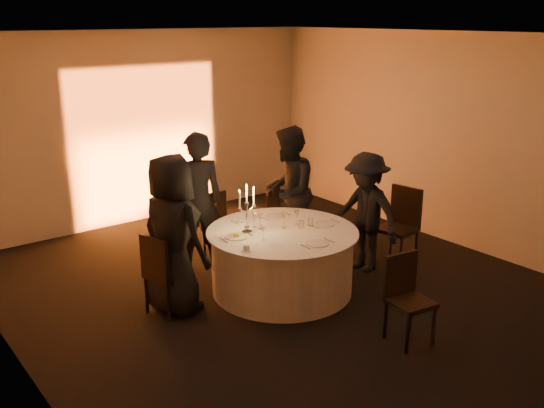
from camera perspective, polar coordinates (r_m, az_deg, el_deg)
floor at (r=7.44m, az=0.95°, el=-8.10°), size 7.00×7.00×0.00m
ceiling at (r=6.72m, az=1.08°, el=15.65°), size 7.00×7.00×0.00m
wall_back at (r=9.85m, az=-11.88°, el=7.05°), size 7.00×0.00×7.00m
wall_left at (r=5.65m, az=-23.55°, el=-1.66°), size 0.00×7.00×7.00m
wall_right at (r=9.07m, az=16.08°, el=5.88°), size 0.00×7.00×7.00m
uplighter_fixture at (r=9.95m, az=-10.61°, el=-1.41°), size 0.25×0.12×0.10m
banquet_table at (r=7.29m, az=0.96°, el=-5.37°), size 1.80×1.80×0.77m
chair_left at (r=6.79m, az=-10.28°, el=-6.14°), size 0.50×0.50×0.94m
chair_back_left at (r=8.50m, az=-5.82°, el=-1.29°), size 0.39×0.39×0.88m
chair_back_right at (r=8.79m, az=-0.50°, el=-0.45°), size 0.54×0.54×0.91m
chair_right at (r=8.21m, az=12.01°, el=-1.60°), size 0.52×0.52×1.04m
chair_front at (r=6.34m, az=12.51°, el=-8.18°), size 0.46×0.46×0.91m
guest_left at (r=6.72m, az=-9.35°, el=-2.88°), size 0.78×1.00×1.80m
guest_back_left at (r=7.81m, az=-7.02°, el=0.20°), size 0.77×0.64×1.83m
guest_back_right at (r=8.28m, az=1.56°, el=1.18°), size 1.10×1.09×1.79m
guest_right at (r=7.86m, az=8.80°, el=-0.78°), size 0.69×1.07×1.56m
plate_left at (r=6.94m, az=-3.40°, el=-3.01°), size 0.36×0.25×0.08m
plate_back_left at (r=7.51m, az=-2.46°, el=-1.48°), size 0.36×0.25×0.01m
plate_back_right at (r=7.63m, az=0.36°, el=-1.15°), size 0.35×0.26×0.01m
plate_right at (r=7.38m, az=4.96°, el=-1.87°), size 0.36×0.24×0.01m
plate_front at (r=6.75m, az=4.29°, el=-3.72°), size 0.36×0.26×0.01m
coffee_cup at (r=6.55m, az=-2.42°, el=-4.15°), size 0.11×0.11×0.07m
candelabra at (r=7.02m, az=-2.37°, el=-1.12°), size 0.25×0.12×0.60m
wine_glass_a at (r=7.19m, az=1.15°, el=-1.24°), size 0.07×0.07×0.19m
wine_glass_b at (r=7.16m, az=-1.13°, el=-1.31°), size 0.07×0.07×0.19m
wine_glass_c at (r=6.80m, az=-0.83°, el=-2.34°), size 0.07×0.07×0.19m
wine_glass_d at (r=7.30m, az=2.34°, el=-0.96°), size 0.07×0.07×0.19m
wine_glass_e at (r=7.22m, az=-1.69°, el=-1.17°), size 0.07×0.07×0.19m
tumbler_a at (r=7.24m, az=2.77°, el=-1.91°), size 0.07×0.07×0.09m
tumbler_b at (r=7.31m, az=3.66°, el=-1.71°), size 0.07×0.07×0.09m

